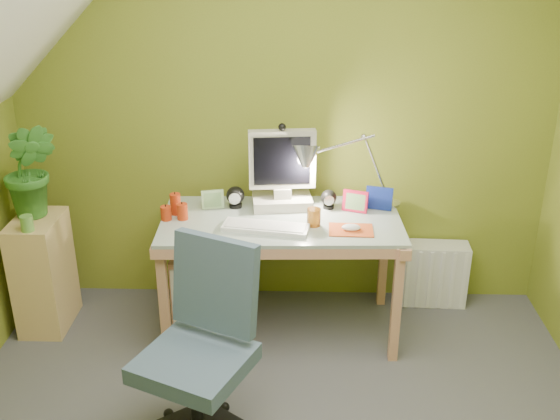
{
  "coord_description": "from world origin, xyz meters",
  "views": [
    {
      "loc": [
        0.09,
        -2.15,
        2.23
      ],
      "look_at": [
        0.0,
        1.0,
        0.85
      ],
      "focal_mm": 42.0,
      "sensor_mm": 36.0,
      "label": 1
    }
  ],
  "objects_px": {
    "task_chair": "(194,361)",
    "desk": "(281,275)",
    "monitor": "(282,161)",
    "radiator": "(433,274)",
    "desk_lamp": "(362,154)",
    "side_ledge": "(44,273)",
    "potted_plant": "(31,170)"
  },
  "relations": [
    {
      "from": "potted_plant",
      "to": "radiator",
      "type": "relative_size",
      "value": 1.37
    },
    {
      "from": "monitor",
      "to": "side_ledge",
      "type": "xyz_separation_m",
      "value": [
        -1.4,
        -0.17,
        -0.65
      ]
    },
    {
      "from": "desk_lamp",
      "to": "potted_plant",
      "type": "distance_m",
      "value": 1.86
    },
    {
      "from": "monitor",
      "to": "desk_lamp",
      "type": "bearing_deg",
      "value": -6.61
    },
    {
      "from": "desk",
      "to": "monitor",
      "type": "relative_size",
      "value": 2.4
    },
    {
      "from": "side_ledge",
      "to": "radiator",
      "type": "height_order",
      "value": "side_ledge"
    },
    {
      "from": "potted_plant",
      "to": "task_chair",
      "type": "height_order",
      "value": "potted_plant"
    },
    {
      "from": "potted_plant",
      "to": "task_chair",
      "type": "bearing_deg",
      "value": -44.45
    },
    {
      "from": "desk_lamp",
      "to": "side_ledge",
      "type": "distance_m",
      "value": 1.99
    },
    {
      "from": "radiator",
      "to": "side_ledge",
      "type": "bearing_deg",
      "value": -169.82
    },
    {
      "from": "monitor",
      "to": "desk_lamp",
      "type": "height_order",
      "value": "desk_lamp"
    },
    {
      "from": "desk",
      "to": "potted_plant",
      "type": "bearing_deg",
      "value": 175.74
    },
    {
      "from": "monitor",
      "to": "radiator",
      "type": "relative_size",
      "value": 1.37
    },
    {
      "from": "side_ledge",
      "to": "task_chair",
      "type": "distance_m",
      "value": 1.43
    },
    {
      "from": "monitor",
      "to": "potted_plant",
      "type": "bearing_deg",
      "value": 178.41
    },
    {
      "from": "task_chair",
      "to": "desk",
      "type": "bearing_deg",
      "value": 94.26
    },
    {
      "from": "side_ledge",
      "to": "potted_plant",
      "type": "relative_size",
      "value": 1.24
    },
    {
      "from": "desk",
      "to": "monitor",
      "type": "distance_m",
      "value": 0.66
    },
    {
      "from": "monitor",
      "to": "task_chair",
      "type": "xyz_separation_m",
      "value": [
        -0.36,
        -1.15,
        -0.53
      ]
    },
    {
      "from": "desk_lamp",
      "to": "radiator",
      "type": "distance_m",
      "value": 0.99
    },
    {
      "from": "desk",
      "to": "monitor",
      "type": "height_order",
      "value": "monitor"
    },
    {
      "from": "desk",
      "to": "task_chair",
      "type": "distance_m",
      "value": 1.04
    },
    {
      "from": "desk",
      "to": "task_chair",
      "type": "xyz_separation_m",
      "value": [
        -0.36,
        -0.97,
        0.1
      ]
    },
    {
      "from": "desk",
      "to": "task_chair",
      "type": "relative_size",
      "value": 1.45
    },
    {
      "from": "monitor",
      "to": "task_chair",
      "type": "height_order",
      "value": "monitor"
    },
    {
      "from": "monitor",
      "to": "side_ledge",
      "type": "height_order",
      "value": "monitor"
    },
    {
      "from": "desk",
      "to": "desk_lamp",
      "type": "xyz_separation_m",
      "value": [
        0.45,
        0.18,
        0.69
      ]
    },
    {
      "from": "radiator",
      "to": "potted_plant",
      "type": "bearing_deg",
      "value": -171.01
    },
    {
      "from": "side_ledge",
      "to": "task_chair",
      "type": "height_order",
      "value": "task_chair"
    },
    {
      "from": "desk_lamp",
      "to": "desk",
      "type": "bearing_deg",
      "value": -169.78
    },
    {
      "from": "side_ledge",
      "to": "potted_plant",
      "type": "xyz_separation_m",
      "value": [
        0.0,
        0.05,
        0.63
      ]
    },
    {
      "from": "potted_plant",
      "to": "radiator",
      "type": "xyz_separation_m",
      "value": [
        2.36,
        0.26,
        -0.77
      ]
    }
  ]
}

